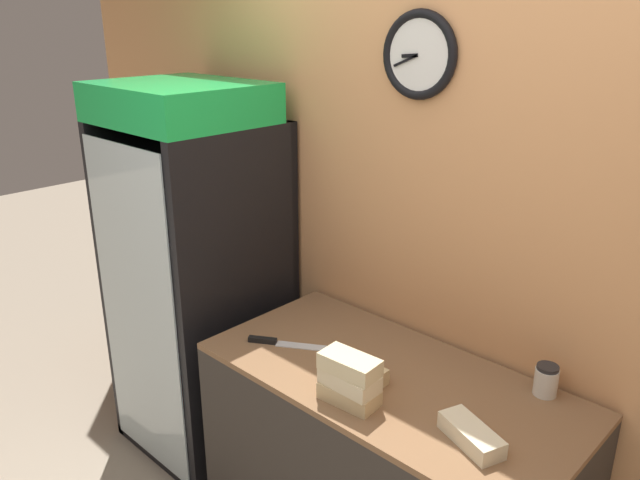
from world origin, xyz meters
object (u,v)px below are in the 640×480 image
Objects in this scene: sandwich_stack_bottom at (350,395)px; sandwich_flat_left at (358,371)px; sandwich_flat_right at (471,435)px; chefs_knife at (278,342)px; beverage_cooler at (204,257)px; sandwich_stack_top at (350,365)px; condiment_jar at (546,380)px; sandwich_stack_middle at (350,380)px.

sandwich_stack_bottom and sandwich_flat_left have the same top height.
chefs_knife is at bearing 179.73° from sandwich_flat_right.
beverage_cooler is 0.77m from chefs_knife.
condiment_jar is at bearing 47.70° from sandwich_stack_top.
beverage_cooler is 8.46× the size of sandwich_flat_left.
condiment_jar is (0.96, 0.42, 0.05)m from chefs_knife.
sandwich_stack_middle is (0.00, 0.00, 0.06)m from sandwich_stack_bottom.
sandwich_stack_middle is 0.50m from chefs_knife.
sandwich_stack_top is 0.52m from chefs_knife.
sandwich_flat_right is 0.78× the size of chefs_knife.
condiment_jar is (0.48, 0.52, -0.09)m from sandwich_stack_top.
condiment_jar is (0.05, 0.42, 0.03)m from sandwich_flat_right.
condiment_jar is at bearing 34.63° from sandwich_flat_left.
sandwich_stack_bottom reaches higher than chefs_knife.
sandwich_stack_top is at bearing 0.00° from sandwich_stack_bottom.
sandwich_stack_middle is 0.06m from sandwich_stack_top.
sandwich_stack_top is (0.00, 0.00, 0.12)m from sandwich_stack_bottom.
sandwich_flat_right is 0.91m from chefs_knife.
beverage_cooler is 1.25m from sandwich_stack_top.
chefs_knife is (-0.91, 0.00, -0.02)m from sandwich_flat_right.
chefs_knife is (-0.49, 0.10, -0.08)m from sandwich_stack_middle.
sandwich_stack_bottom is at bearing -60.09° from sandwich_flat_left.
sandwich_stack_bottom is 0.88× the size of sandwich_flat_right.
sandwich_stack_middle is 0.17m from sandwich_flat_left.
beverage_cooler is at bearing 167.03° from sandwich_stack_top.
condiment_jar is (0.48, 0.52, -0.03)m from sandwich_stack_middle.
beverage_cooler is 1.72m from condiment_jar.
sandwich_stack_top is at bearing -166.88° from sandwich_flat_right.
condiment_jar is at bearing 47.70° from sandwich_stack_middle.
sandwich_stack_top reaches higher than sandwich_flat_left.
sandwich_flat_right reaches higher than chefs_knife.
sandwich_stack_middle is 0.84× the size of sandwich_flat_right.
sandwich_stack_top reaches higher than chefs_knife.
sandwich_stack_bottom is 0.16m from sandwich_flat_left.
sandwich_flat_left is 0.70× the size of chefs_knife.
sandwich_flat_left is at bearing 119.91° from sandwich_stack_middle.
sandwich_stack_middle is 0.97× the size of sandwich_stack_top.
sandwich_stack_middle is at bearing -12.06° from chefs_knife.
chefs_knife is (-0.49, 0.10, -0.14)m from sandwich_stack_top.
sandwich_stack_bottom is at bearing -12.97° from beverage_cooler.
beverage_cooler reaches higher than sandwich_flat_left.
sandwich_flat_right is at bearing 13.12° from sandwich_stack_top.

